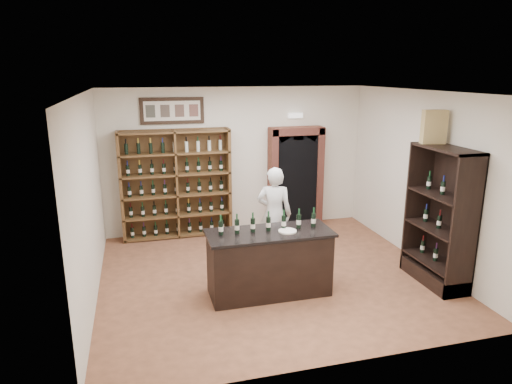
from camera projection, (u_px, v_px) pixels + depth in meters
floor at (270, 275)px, 7.63m from camera, size 5.50×5.50×0.00m
ceiling at (272, 92)px, 6.86m from camera, size 5.50×5.50×0.00m
wall_back at (237, 160)px, 9.58m from camera, size 5.50×0.04×3.00m
wall_left at (88, 201)px, 6.56m from camera, size 0.04×5.00×3.00m
wall_right at (422, 178)px, 7.93m from camera, size 0.04×5.00×3.00m
wine_shelf at (176, 184)px, 9.21m from camera, size 2.20×0.38×2.20m
framed_picture at (172, 111)px, 8.96m from camera, size 1.25×0.04×0.52m
arched_doorway at (295, 175)px, 9.82m from camera, size 1.17×0.35×2.17m
emergency_light at (295, 115)px, 9.58m from camera, size 0.30×0.10×0.10m
tasting_counter at (269, 263)px, 6.90m from camera, size 1.88×0.78×1.00m
counter_bottle_0 at (221, 228)px, 6.61m from camera, size 0.07×0.07×0.30m
counter_bottle_1 at (237, 226)px, 6.67m from camera, size 0.07×0.07×0.30m
counter_bottle_2 at (253, 225)px, 6.73m from camera, size 0.07×0.07×0.30m
counter_bottle_3 at (268, 224)px, 6.79m from camera, size 0.07×0.07×0.30m
counter_bottle_4 at (284, 222)px, 6.85m from camera, size 0.07×0.07×0.30m
counter_bottle_5 at (299, 221)px, 6.91m from camera, size 0.07×0.07×0.30m
counter_bottle_6 at (314, 220)px, 6.97m from camera, size 0.07×0.07×0.30m
side_cabinet at (439, 237)px, 7.22m from camera, size 0.48×1.20×2.20m
shopkeeper at (274, 214)px, 8.08m from camera, size 0.72×0.60×1.71m
plate at (287, 231)px, 6.76m from camera, size 0.27×0.27×0.02m
wine_crate at (434, 127)px, 7.12m from camera, size 0.40×0.23×0.52m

